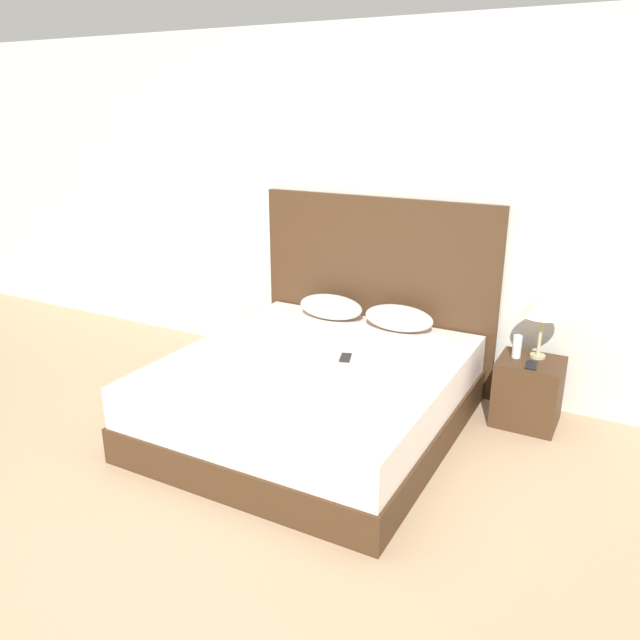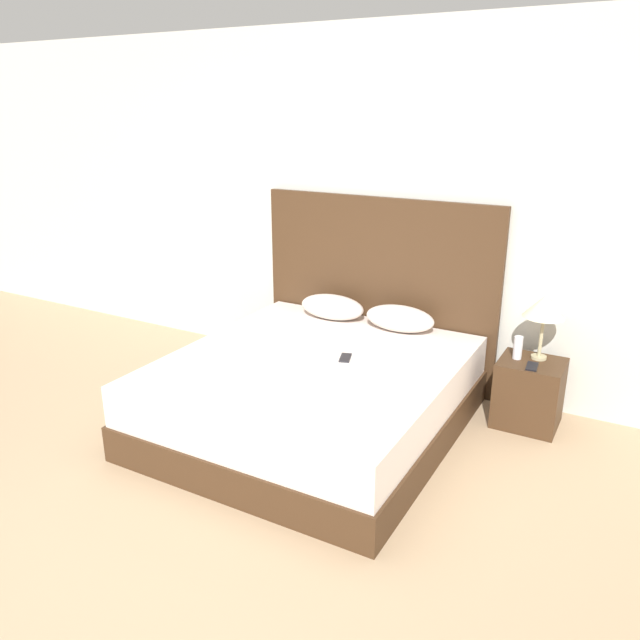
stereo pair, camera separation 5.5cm
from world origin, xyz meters
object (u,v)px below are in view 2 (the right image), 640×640
at_px(phone_on_nightstand, 532,366).
at_px(phone_on_bed, 345,358).
at_px(bed, 313,394).
at_px(table_lamp, 545,307).
at_px(nightstand, 529,393).

bearing_deg(phone_on_nightstand, phone_on_bed, -153.50).
height_order(bed, phone_on_bed, phone_on_bed).
relative_size(bed, phone_on_nightstand, 12.98).
relative_size(phone_on_bed, table_lamp, 0.36).
bearing_deg(nightstand, table_lamp, 72.33).
distance_m(phone_on_bed, table_lamp, 1.37).
bearing_deg(table_lamp, bed, -146.74).
xyz_separation_m(phone_on_bed, phone_on_nightstand, (1.11, 0.55, -0.04)).
bearing_deg(phone_on_bed, table_lamp, 32.99).
xyz_separation_m(phone_on_bed, nightstand, (1.09, 0.65, -0.28)).
distance_m(bed, table_lamp, 1.66).
relative_size(bed, table_lamp, 4.43).
distance_m(table_lamp, phone_on_nightstand, 0.40).
height_order(table_lamp, phone_on_nightstand, table_lamp).
xyz_separation_m(phone_on_bed, table_lamp, (1.12, 0.73, 0.33)).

